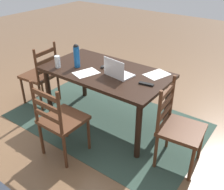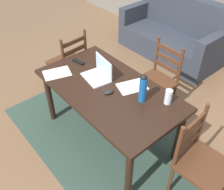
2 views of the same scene
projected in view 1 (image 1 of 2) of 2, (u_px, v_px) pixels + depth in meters
name	position (u px, v px, depth m)	size (l,w,h in m)	color
ground_plane	(106.00, 120.00, 3.58)	(14.00, 14.00, 0.00)	brown
area_rug	(106.00, 120.00, 3.57)	(2.59, 1.61, 0.01)	#2D4238
dining_table	(106.00, 77.00, 3.25)	(1.60, 0.88, 0.76)	black
chair_right_far	(41.00, 75.00, 3.79)	(0.47, 0.47, 0.95)	#4C2B19
chair_left_far	(178.00, 128.00, 2.66)	(0.48, 0.48, 0.95)	#4C2B19
chair_far_head	(61.00, 120.00, 2.78)	(0.44, 0.44, 0.95)	#4C2B19
laptop	(117.00, 72.00, 3.03)	(0.35, 0.26, 0.23)	silver
water_bottle	(77.00, 55.00, 3.23)	(0.08, 0.08, 0.31)	#145199
drinking_glass	(58.00, 62.00, 3.25)	(0.07, 0.07, 0.16)	silver
computer_mouse	(104.00, 67.00, 3.27)	(0.06, 0.10, 0.03)	black
tv_remote	(146.00, 84.00, 2.86)	(0.04, 0.17, 0.02)	black
paper_stack_left	(86.00, 73.00, 3.13)	(0.21, 0.30, 0.00)	white
paper_stack_right	(157.00, 74.00, 3.09)	(0.21, 0.30, 0.00)	white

